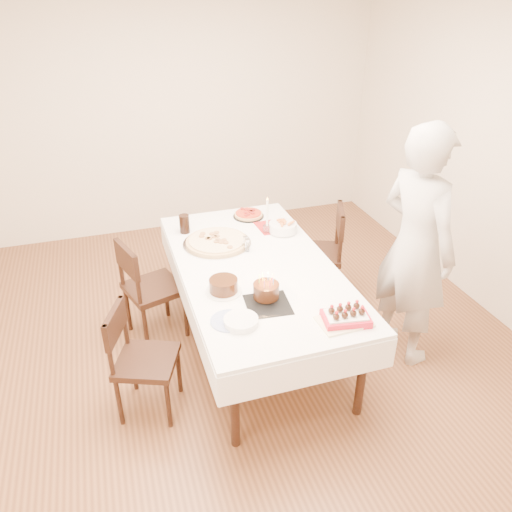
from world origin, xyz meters
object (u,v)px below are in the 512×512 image
object	(u,v)px
dining_table	(256,306)
chair_left_dessert	(147,361)
pasta_bowl	(283,227)
chair_left_savory	(154,288)
birthday_cake	(266,286)
pizza_pepperoni	(249,215)
layer_cake	(224,286)
pizza_white	(217,242)
person	(415,247)
strawberry_box	(346,317)
cola_glass	(184,224)
chair_right_savory	(316,254)
taper_candle	(267,215)

from	to	relation	value
dining_table	chair_left_dessert	size ratio (longest dim) A/B	2.58
chair_left_dessert	pasta_bowl	world-z (taller)	pasta_bowl
chair_left_savory	birthday_cake	size ratio (longest dim) A/B	5.07
pizza_pepperoni	layer_cake	bearing A→B (deg)	-114.90
pasta_bowl	layer_cake	bearing A→B (deg)	-133.67
pizza_white	birthday_cake	world-z (taller)	birthday_cake
person	pizza_white	world-z (taller)	person
dining_table	pizza_white	size ratio (longest dim) A/B	3.83
dining_table	person	bearing A→B (deg)	-20.14
dining_table	strawberry_box	xyz separation A→B (m)	(0.32, -0.85, 0.41)
chair_left_savory	cola_glass	xyz separation A→B (m)	(0.34, 0.33, 0.38)
dining_table	pizza_pepperoni	bearing A→B (deg)	76.69
dining_table	pasta_bowl	xyz separation A→B (m)	(0.39, 0.47, 0.42)
dining_table	birthday_cake	distance (m)	0.65
dining_table	pasta_bowl	size ratio (longest dim) A/B	8.98
chair_right_savory	pizza_pepperoni	world-z (taller)	chair_right_savory
taper_candle	layer_cake	size ratio (longest dim) A/B	1.29
person	strawberry_box	distance (m)	0.91
taper_candle	layer_cake	bearing A→B (deg)	-126.62
cola_glass	strawberry_box	bearing A→B (deg)	-64.95
chair_left_dessert	cola_glass	distance (m)	1.34
chair_left_dessert	taper_candle	bearing A→B (deg)	-118.92
chair_left_dessert	pasta_bowl	distance (m)	1.64
chair_left_dessert	taper_candle	size ratio (longest dim) A/B	2.55
chair_left_savory	cola_glass	size ratio (longest dim) A/B	5.59
chair_left_dessert	birthday_cake	world-z (taller)	birthday_cake
taper_candle	pasta_bowl	bearing A→B (deg)	-17.90
chair_left_dessert	pizza_white	distance (m)	1.18
cola_glass	pasta_bowl	bearing A→B (deg)	-17.37
chair_left_dessert	pizza_pepperoni	bearing A→B (deg)	-108.60
pizza_pepperoni	chair_right_savory	bearing A→B (deg)	-34.21
person	birthday_cake	distance (m)	1.18
layer_cake	chair_left_savory	bearing A→B (deg)	122.23
dining_table	person	world-z (taller)	person
chair_left_dessert	dining_table	bearing A→B (deg)	-131.98
taper_candle	strawberry_box	bearing A→B (deg)	-87.40
pasta_bowl	birthday_cake	size ratio (longest dim) A/B	1.34
person	layer_cake	distance (m)	1.44
layer_cake	strawberry_box	distance (m)	0.87
chair_left_savory	pizza_pepperoni	size ratio (longest dim) A/B	3.22
person	pasta_bowl	size ratio (longest dim) A/B	7.82
chair_left_dessert	strawberry_box	world-z (taller)	chair_left_dessert
pizza_pepperoni	pasta_bowl	world-z (taller)	pasta_bowl
person	birthday_cake	world-z (taller)	person
strawberry_box	chair_left_dessert	bearing A→B (deg)	161.85
dining_table	taper_candle	world-z (taller)	taper_candle
dining_table	layer_cake	size ratio (longest dim) A/B	8.46
chair_left_savory	person	distance (m)	2.07
person	strawberry_box	bearing A→B (deg)	107.19
taper_candle	birthday_cake	xyz separation A→B (m)	(-0.33, -0.95, -0.07)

